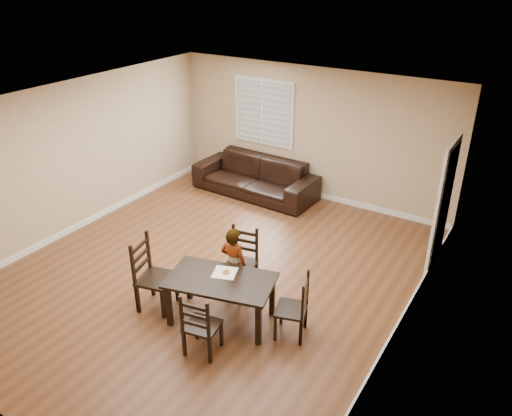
# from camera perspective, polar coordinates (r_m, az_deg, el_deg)

# --- Properties ---
(ground) EXTENTS (7.00, 7.00, 0.00)m
(ground) POSITION_cam_1_polar(r_m,az_deg,el_deg) (8.14, -5.17, -7.28)
(ground) COLOR brown
(ground) RESTS_ON ground
(room) EXTENTS (6.04, 7.04, 2.72)m
(room) POSITION_cam_1_polar(r_m,az_deg,el_deg) (7.41, -4.69, 4.99)
(room) COLOR tan
(room) RESTS_ON ground
(dining_table) EXTENTS (1.59, 1.13, 0.67)m
(dining_table) POSITION_cam_1_polar(r_m,az_deg,el_deg) (6.83, -4.05, -8.74)
(dining_table) COLOR black
(dining_table) RESTS_ON ground
(chair_near) EXTENTS (0.51, 0.48, 0.97)m
(chair_near) POSITION_cam_1_polar(r_m,az_deg,el_deg) (7.62, -1.43, -5.81)
(chair_near) COLOR black
(chair_near) RESTS_ON ground
(chair_far) EXTENTS (0.48, 0.46, 0.92)m
(chair_far) POSITION_cam_1_polar(r_m,az_deg,el_deg) (6.37, -6.64, -13.67)
(chair_far) COLOR black
(chair_far) RESTS_ON ground
(chair_left) EXTENTS (0.56, 0.59, 1.10)m
(chair_left) POSITION_cam_1_polar(r_m,az_deg,el_deg) (7.30, -12.30, -7.54)
(chair_left) COLOR black
(chair_left) RESTS_ON ground
(chair_right) EXTENTS (0.49, 0.51, 0.93)m
(chair_right) POSITION_cam_1_polar(r_m,az_deg,el_deg) (6.67, 5.01, -11.48)
(chair_right) COLOR black
(chair_right) RESTS_ON ground
(child) EXTENTS (0.43, 0.29, 1.17)m
(child) POSITION_cam_1_polar(r_m,az_deg,el_deg) (7.22, -2.55, -6.46)
(child) COLOR gray
(child) RESTS_ON ground
(napkin) EXTENTS (0.40, 0.40, 0.00)m
(napkin) POSITION_cam_1_polar(r_m,az_deg,el_deg) (6.90, -3.59, -7.38)
(napkin) COLOR #F0E6CE
(napkin) RESTS_ON dining_table
(donut) EXTENTS (0.10, 0.10, 0.04)m
(donut) POSITION_cam_1_polar(r_m,az_deg,el_deg) (6.88, -3.45, -7.26)
(donut) COLOR #C57C46
(donut) RESTS_ON napkin
(sofa) EXTENTS (2.69, 1.15, 0.77)m
(sofa) POSITION_cam_1_polar(r_m,az_deg,el_deg) (10.60, -0.12, 3.58)
(sofa) COLOR black
(sofa) RESTS_ON ground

